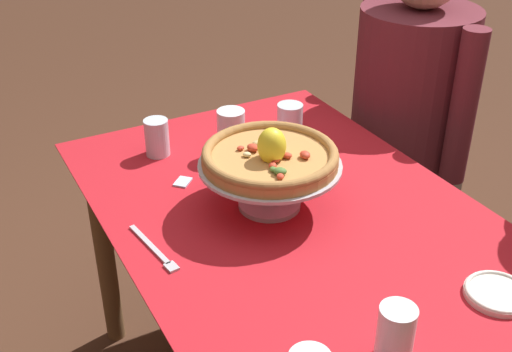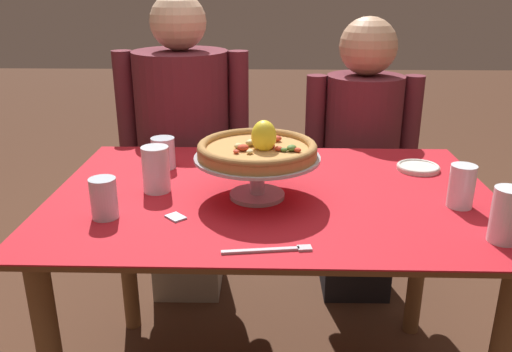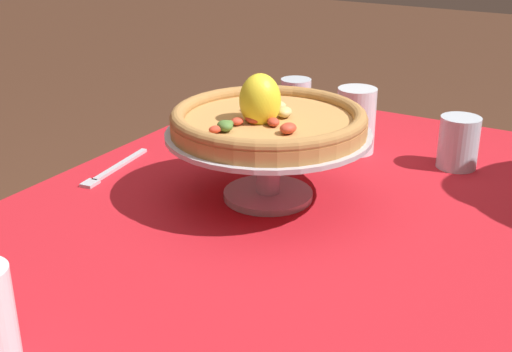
{
  "view_description": "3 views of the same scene",
  "coord_description": "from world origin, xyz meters",
  "px_view_note": "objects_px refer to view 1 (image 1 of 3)",
  "views": [
    {
      "loc": [
        1.12,
        -0.7,
        1.59
      ],
      "look_at": [
        -0.08,
        -0.06,
        0.79
      ],
      "focal_mm": 45.27,
      "sensor_mm": 36.0,
      "label": 1
    },
    {
      "loc": [
        -0.01,
        -1.4,
        1.29
      ],
      "look_at": [
        -0.05,
        -0.0,
        0.77
      ],
      "focal_mm": 36.8,
      "sensor_mm": 36.0,
      "label": 2
    },
    {
      "loc": [
        0.89,
        0.49,
        1.21
      ],
      "look_at": [
        -0.06,
        -0.07,
        0.75
      ],
      "focal_mm": 47.69,
      "sensor_mm": 36.0,
      "label": 3
    }
  ],
  "objects_px": {
    "water_glass_front_left": "(157,140)",
    "dinner_fork": "(155,250)",
    "water_glass_back_left": "(290,122)",
    "water_glass_side_left": "(231,136)",
    "water_glass_side_right": "(395,337)",
    "side_plate": "(498,293)",
    "diner_left": "(406,129)",
    "sugar_packet": "(183,182)",
    "pizza_stand": "(270,175)",
    "pizza": "(270,155)"
  },
  "relations": [
    {
      "from": "water_glass_front_left",
      "to": "dinner_fork",
      "type": "xyz_separation_m",
      "value": [
        0.43,
        -0.17,
        -0.04
      ]
    },
    {
      "from": "water_glass_back_left",
      "to": "water_glass_side_left",
      "type": "relative_size",
      "value": 0.76
    },
    {
      "from": "water_glass_side_right",
      "to": "water_glass_front_left",
      "type": "bearing_deg",
      "value": -174.15
    },
    {
      "from": "side_plate",
      "to": "water_glass_front_left",
      "type": "bearing_deg",
      "value": -156.54
    },
    {
      "from": "dinner_fork",
      "to": "diner_left",
      "type": "relative_size",
      "value": 0.16
    },
    {
      "from": "water_glass_back_left",
      "to": "sugar_packet",
      "type": "distance_m",
      "value": 0.4
    },
    {
      "from": "water_glass_back_left",
      "to": "side_plate",
      "type": "bearing_deg",
      "value": 0.09
    },
    {
      "from": "water_glass_side_right",
      "to": "sugar_packet",
      "type": "relative_size",
      "value": 2.33
    },
    {
      "from": "water_glass_front_left",
      "to": "water_glass_side_left",
      "type": "bearing_deg",
      "value": 62.76
    },
    {
      "from": "pizza_stand",
      "to": "pizza",
      "type": "height_order",
      "value": "pizza"
    },
    {
      "from": "water_glass_back_left",
      "to": "water_glass_side_right",
      "type": "distance_m",
      "value": 0.9
    },
    {
      "from": "water_glass_side_right",
      "to": "dinner_fork",
      "type": "relative_size",
      "value": 0.57
    },
    {
      "from": "pizza",
      "to": "dinner_fork",
      "type": "distance_m",
      "value": 0.35
    },
    {
      "from": "water_glass_back_left",
      "to": "pizza",
      "type": "bearing_deg",
      "value": -37.92
    },
    {
      "from": "water_glass_side_right",
      "to": "water_glass_side_left",
      "type": "xyz_separation_m",
      "value": [
        -0.83,
        0.09,
        0.01
      ]
    },
    {
      "from": "pizza",
      "to": "water_glass_front_left",
      "type": "relative_size",
      "value": 3.08
    },
    {
      "from": "pizza",
      "to": "sugar_packet",
      "type": "height_order",
      "value": "pizza"
    },
    {
      "from": "pizza_stand",
      "to": "pizza",
      "type": "distance_m",
      "value": 0.06
    },
    {
      "from": "side_plate",
      "to": "diner_left",
      "type": "xyz_separation_m",
      "value": [
        -0.83,
        0.47,
        -0.1
      ]
    },
    {
      "from": "pizza",
      "to": "dinner_fork",
      "type": "xyz_separation_m",
      "value": [
        0.04,
        -0.32,
        -0.14
      ]
    },
    {
      "from": "water_glass_front_left",
      "to": "side_plate",
      "type": "relative_size",
      "value": 0.79
    },
    {
      "from": "pizza",
      "to": "water_glass_side_left",
      "type": "xyz_separation_m",
      "value": [
        -0.29,
        0.04,
        -0.09
      ]
    },
    {
      "from": "side_plate",
      "to": "diner_left",
      "type": "distance_m",
      "value": 0.96
    },
    {
      "from": "dinner_fork",
      "to": "water_glass_side_right",
      "type": "bearing_deg",
      "value": 27.75
    },
    {
      "from": "side_plate",
      "to": "water_glass_back_left",
      "type": "bearing_deg",
      "value": -179.91
    },
    {
      "from": "pizza",
      "to": "water_glass_back_left",
      "type": "distance_m",
      "value": 0.41
    },
    {
      "from": "pizza_stand",
      "to": "sugar_packet",
      "type": "distance_m",
      "value": 0.27
    },
    {
      "from": "pizza_stand",
      "to": "water_glass_front_left",
      "type": "bearing_deg",
      "value": -159.18
    },
    {
      "from": "dinner_fork",
      "to": "sugar_packet",
      "type": "height_order",
      "value": "dinner_fork"
    },
    {
      "from": "diner_left",
      "to": "side_plate",
      "type": "bearing_deg",
      "value": -29.38
    },
    {
      "from": "water_glass_back_left",
      "to": "water_glass_side_left",
      "type": "xyz_separation_m",
      "value": [
        0.02,
        -0.2,
        0.01
      ]
    },
    {
      "from": "pizza",
      "to": "water_glass_side_left",
      "type": "distance_m",
      "value": 0.31
    },
    {
      "from": "water_glass_side_right",
      "to": "dinner_fork",
      "type": "distance_m",
      "value": 0.57
    },
    {
      "from": "water_glass_back_left",
      "to": "sugar_packet",
      "type": "xyz_separation_m",
      "value": [
        0.1,
        -0.39,
        -0.04
      ]
    },
    {
      "from": "side_plate",
      "to": "sugar_packet",
      "type": "bearing_deg",
      "value": -151.51
    },
    {
      "from": "water_glass_front_left",
      "to": "water_glass_side_left",
      "type": "height_order",
      "value": "water_glass_side_left"
    },
    {
      "from": "pizza",
      "to": "water_glass_side_left",
      "type": "bearing_deg",
      "value": 172.32
    },
    {
      "from": "pizza",
      "to": "water_glass_back_left",
      "type": "height_order",
      "value": "pizza"
    },
    {
      "from": "pizza",
      "to": "sugar_packet",
      "type": "xyz_separation_m",
      "value": [
        -0.21,
        -0.15,
        -0.14
      ]
    },
    {
      "from": "water_glass_back_left",
      "to": "diner_left",
      "type": "relative_size",
      "value": 0.08
    },
    {
      "from": "water_glass_front_left",
      "to": "side_plate",
      "type": "bearing_deg",
      "value": 23.46
    },
    {
      "from": "side_plate",
      "to": "dinner_fork",
      "type": "xyz_separation_m",
      "value": [
        -0.47,
        -0.56,
        -0.01
      ]
    },
    {
      "from": "water_glass_back_left",
      "to": "water_glass_side_left",
      "type": "height_order",
      "value": "water_glass_side_left"
    },
    {
      "from": "water_glass_front_left",
      "to": "sugar_packet",
      "type": "distance_m",
      "value": 0.19
    },
    {
      "from": "sugar_packet",
      "to": "water_glass_side_left",
      "type": "bearing_deg",
      "value": 114.59
    },
    {
      "from": "pizza_stand",
      "to": "water_glass_side_right",
      "type": "relative_size",
      "value": 2.97
    },
    {
      "from": "water_glass_back_left",
      "to": "water_glass_front_left",
      "type": "xyz_separation_m",
      "value": [
        -0.08,
        -0.39,
        0.0
      ]
    },
    {
      "from": "water_glass_front_left",
      "to": "dinner_fork",
      "type": "distance_m",
      "value": 0.46
    },
    {
      "from": "water_glass_side_right",
      "to": "water_glass_front_left",
      "type": "xyz_separation_m",
      "value": [
        -0.93,
        -0.1,
        -0.01
      ]
    },
    {
      "from": "pizza",
      "to": "water_glass_side_left",
      "type": "relative_size",
      "value": 2.46
    }
  ]
}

